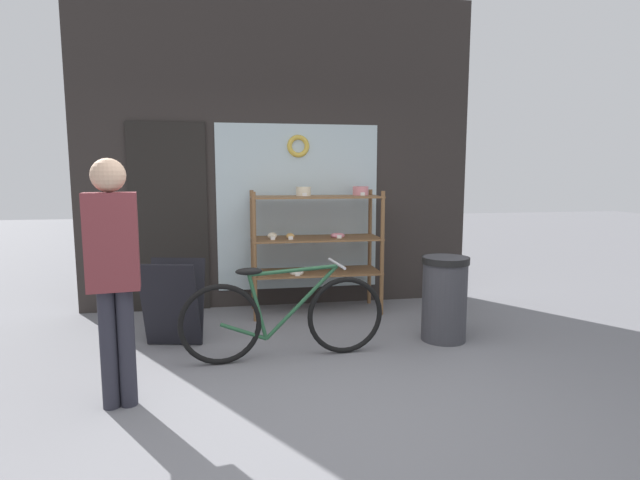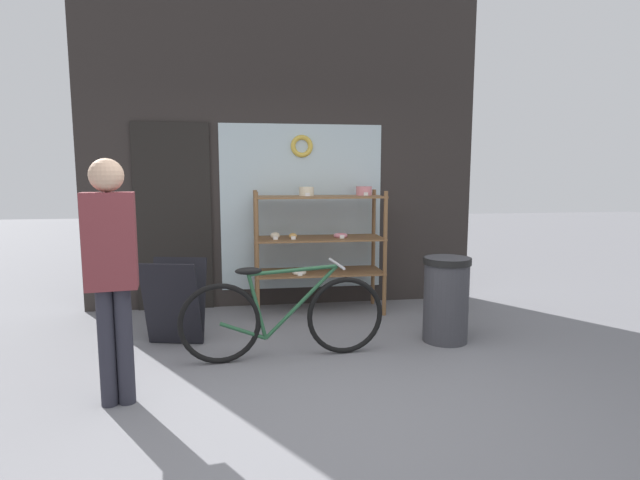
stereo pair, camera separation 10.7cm
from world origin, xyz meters
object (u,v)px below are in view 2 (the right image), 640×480
sandwich_board (175,302)px  pedestrian (111,263)px  display_case (320,235)px  bicycle (283,317)px  trash_bin (446,297)px

sandwich_board → pedestrian: (-0.22, -1.18, 0.57)m
pedestrian → display_case: bearing=42.6°
bicycle → pedestrian: bearing=-154.5°
display_case → pedestrian: bearing=-129.3°
sandwich_board → trash_bin: size_ratio=0.98×
bicycle → pedestrian: pedestrian is taller
pedestrian → trash_bin: bearing=10.4°
display_case → sandwich_board: display_case is taller
sandwich_board → trash_bin: trash_bin is taller
trash_bin → display_case: bearing=130.8°
pedestrian → trash_bin: size_ratio=2.09×
sandwich_board → trash_bin: 2.47m
display_case → trash_bin: (1.00, -1.16, -0.45)m
sandwich_board → trash_bin: (2.46, -0.29, 0.03)m
display_case → trash_bin: 1.59m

